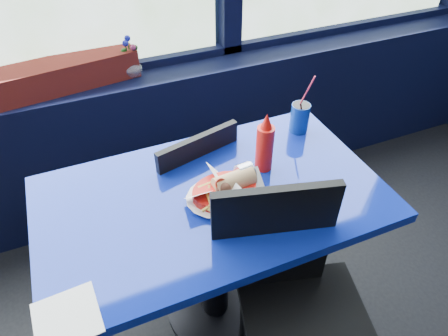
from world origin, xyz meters
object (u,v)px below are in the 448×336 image
flower_vase (132,64)px  ketchup_bottle (265,145)px  chair_near_front (293,293)px  near_table (213,229)px  planter_box (66,74)px  food_basket (226,190)px  soda_cup (300,117)px  chair_near_back (199,186)px

flower_vase → ketchup_bottle: 0.86m
chair_near_front → flower_vase: 1.27m
near_table → planter_box: size_ratio=1.85×
flower_vase → food_basket: flower_vase is taller
chair_near_front → soda_cup: (0.32, 0.56, 0.28)m
flower_vase → ketchup_bottle: bearing=-69.7°
chair_near_front → flower_vase: (-0.22, 1.21, 0.32)m
chair_near_front → chair_near_back: chair_near_front is taller
flower_vase → near_table: bearing=-85.6°
planter_box → ketchup_bottle: 1.02m
near_table → chair_near_back: chair_near_back is taller
chair_near_back → flower_vase: size_ratio=4.24×
planter_box → flower_vase: size_ratio=3.28×
chair_near_back → food_basket: 0.46m
near_table → soda_cup: size_ratio=4.60×
planter_box → flower_vase: flower_vase is taller
near_table → flower_vase: (-0.07, 0.87, 0.29)m
near_table → soda_cup: soda_cup is taller
soda_cup → chair_near_front: bearing=-120.1°
chair_near_front → planter_box: size_ratio=1.44×
chair_near_front → flower_vase: bearing=115.0°
food_basket → ketchup_bottle: 0.22m
near_table → ketchup_bottle: size_ratio=5.01×
near_table → ketchup_bottle: 0.37m
food_basket → soda_cup: (0.44, 0.25, 0.03)m
food_basket → chair_near_front: bearing=-50.3°
chair_near_back → ketchup_bottle: bearing=109.1°
chair_near_front → food_basket: 0.41m
flower_vase → food_basket: size_ratio=0.68×
near_table → ketchup_bottle: ketchup_bottle is taller
chair_near_front → soda_cup: size_ratio=3.57×
chair_near_front → near_table: bearing=129.0°
planter_box → chair_near_front: bearing=-75.0°
ketchup_bottle → chair_near_front: bearing=-101.0°
flower_vase → food_basket: 0.91m
chair_near_back → flower_vase: 0.67m
chair_near_back → planter_box: (-0.42, 0.56, 0.38)m
near_table → food_basket: (0.04, -0.03, 0.21)m
food_basket → ketchup_bottle: ketchup_bottle is taller
food_basket → chair_near_back: bearing=107.1°
chair_near_front → food_basket: (-0.11, 0.31, 0.25)m
near_table → chair_near_front: chair_near_front is taller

